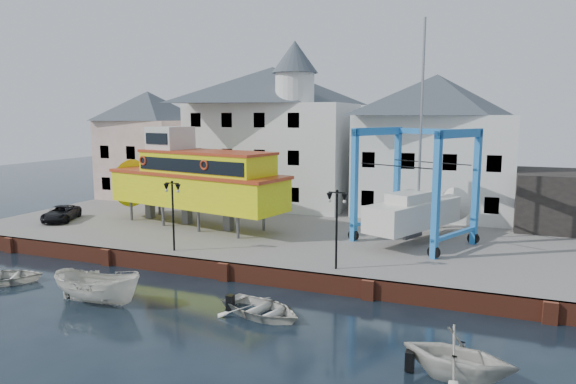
% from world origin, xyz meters
% --- Properties ---
extents(ground, '(140.00, 140.00, 0.00)m').
position_xyz_m(ground, '(0.00, 0.00, 0.00)').
color(ground, black).
rests_on(ground, ground).
extents(hardstanding, '(44.00, 22.00, 1.00)m').
position_xyz_m(hardstanding, '(0.00, 11.00, 0.50)').
color(hardstanding, '#66635E').
rests_on(hardstanding, ground).
extents(quay_wall, '(44.00, 0.47, 1.00)m').
position_xyz_m(quay_wall, '(-0.00, 0.10, 0.50)').
color(quay_wall, maroon).
rests_on(quay_wall, ground).
extents(building_pink, '(8.00, 7.00, 10.30)m').
position_xyz_m(building_pink, '(-18.00, 18.00, 6.15)').
color(building_pink, tan).
rests_on(building_pink, hardstanding).
extents(building_white_main, '(14.00, 8.30, 14.00)m').
position_xyz_m(building_white_main, '(-4.87, 18.39, 7.34)').
color(building_white_main, white).
rests_on(building_white_main, hardstanding).
extents(building_white_right, '(12.00, 8.00, 11.20)m').
position_xyz_m(building_white_right, '(9.00, 19.00, 6.60)').
color(building_white_right, white).
rests_on(building_white_right, hardstanding).
extents(shed_dark, '(8.00, 7.00, 4.00)m').
position_xyz_m(shed_dark, '(19.00, 17.00, 3.00)').
color(shed_dark, black).
rests_on(shed_dark, hardstanding).
extents(lamp_post_left, '(1.12, 0.32, 4.20)m').
position_xyz_m(lamp_post_left, '(-4.00, 1.20, 4.17)').
color(lamp_post_left, black).
rests_on(lamp_post_left, hardstanding).
extents(lamp_post_right, '(1.12, 0.32, 4.20)m').
position_xyz_m(lamp_post_right, '(6.00, 1.20, 4.17)').
color(lamp_post_right, black).
rests_on(lamp_post_right, hardstanding).
extents(tour_boat, '(16.90, 7.35, 7.16)m').
position_xyz_m(tour_boat, '(-7.42, 8.02, 4.38)').
color(tour_boat, '#59595E').
rests_on(tour_boat, hardstanding).
extents(travel_lift, '(7.94, 9.31, 13.84)m').
position_xyz_m(travel_lift, '(9.26, 9.22, 3.31)').
color(travel_lift, '#1E7AC4').
rests_on(travel_lift, hardstanding).
extents(van, '(3.43, 4.53, 1.14)m').
position_xyz_m(van, '(-17.08, 5.51, 1.57)').
color(van, black).
rests_on(van, hardstanding).
extents(motorboat_a, '(4.81, 2.09, 1.81)m').
position_xyz_m(motorboat_a, '(-3.97, -5.27, 0.00)').
color(motorboat_a, silver).
rests_on(motorboat_a, ground).
extents(motorboat_b, '(4.82, 4.06, 0.85)m').
position_xyz_m(motorboat_b, '(3.99, -3.79, 0.00)').
color(motorboat_b, silver).
rests_on(motorboat_b, ground).
extents(motorboat_c, '(4.24, 3.81, 1.99)m').
position_xyz_m(motorboat_c, '(12.57, -6.54, 0.00)').
color(motorboat_c, silver).
rests_on(motorboat_c, ground).
extents(motorboat_d, '(5.29, 4.93, 0.89)m').
position_xyz_m(motorboat_d, '(-11.01, -4.82, 0.00)').
color(motorboat_d, silver).
rests_on(motorboat_d, ground).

